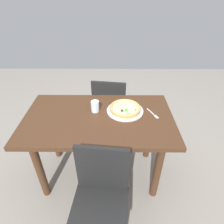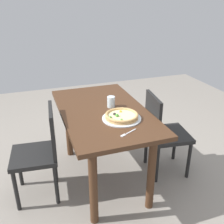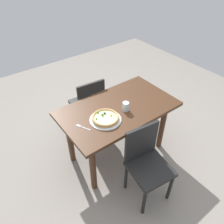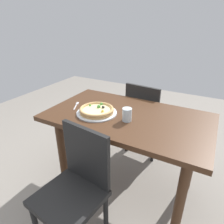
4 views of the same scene
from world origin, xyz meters
The scene contains 8 objects.
ground_plane centered at (0.00, 0.00, 0.00)m, with size 6.00×6.00×0.00m, color gray.
dining_table centered at (0.00, 0.00, 0.65)m, with size 1.33×0.77×0.77m.
chair_near centered at (-0.09, -0.60, 0.48)m, with size 0.45×0.45×0.87m.
chair_far centered at (-0.04, 0.60, 0.48)m, with size 0.44×0.44×0.87m.
plate centered at (-0.24, -0.09, 0.78)m, with size 0.34×0.34×0.01m, color silver.
pizza centered at (-0.24, -0.09, 0.80)m, with size 0.29×0.29×0.05m.
fork centered at (-0.50, -0.04, 0.77)m, with size 0.09×0.15×0.00m.
drinking_glass centered at (0.03, -0.09, 0.82)m, with size 0.07×0.07×0.10m, color silver.
Camera 3 is at (-1.23, -1.52, 2.29)m, focal length 34.97 mm.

